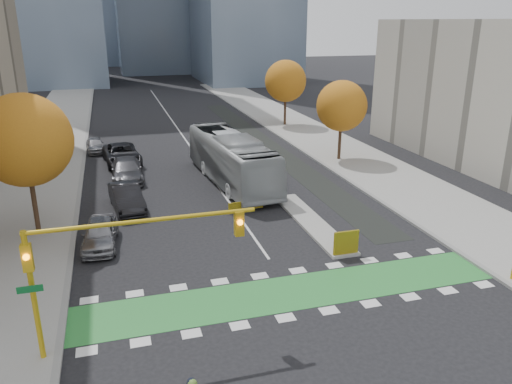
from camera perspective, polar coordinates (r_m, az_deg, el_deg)
ground at (r=22.36m, az=5.52°, el=-13.20°), size 300.00×300.00×0.00m
sidewalk_west at (r=39.78m, az=-24.46°, el=-0.02°), size 7.00×120.00×0.15m
sidewalk_east at (r=44.46m, az=12.28°, el=3.16°), size 7.00×120.00×0.15m
curb_west at (r=39.39m, az=-19.45°, el=0.44°), size 0.30×120.00×0.16m
curb_east at (r=42.93m, az=8.15°, el=2.85°), size 0.30×120.00×0.16m
bike_crossing at (r=23.55m, az=4.16°, el=-11.34°), size 20.00×3.00×0.01m
centre_line at (r=59.15m, az=-8.95°, el=7.19°), size 0.15×70.00×0.01m
bike_lane_paint at (r=51.13m, az=0.98°, el=5.57°), size 2.50×50.00×0.01m
median_island at (r=31.11m, az=6.30°, el=-3.41°), size 1.60×10.00×0.16m
hazard_board at (r=26.84m, az=10.25°, el=-5.71°), size 1.40×0.12×1.30m
tree_west at (r=30.50m, az=-24.91°, el=5.38°), size 5.20×5.20×8.22m
tree_east_near at (r=44.50m, az=9.76°, el=9.66°), size 4.40×4.40×7.08m
tree_east_far at (r=59.28m, az=3.40°, el=12.54°), size 4.80×4.80×7.65m
traffic_signal_west at (r=18.71m, az=-16.81°, el=-6.68°), size 8.53×0.56×5.20m
bus at (r=38.26m, az=-2.82°, el=3.82°), size 4.44×13.73×3.76m
parked_car_a at (r=28.90m, az=-17.42°, el=-4.55°), size 2.17×4.63×1.53m
parked_car_b at (r=34.00m, az=-14.58°, el=-0.58°), size 2.38×5.29×1.68m
parked_car_c at (r=40.24m, az=-14.54°, el=2.44°), size 2.37×5.71×1.65m
parked_car_d at (r=45.06m, az=-15.09°, el=4.18°), size 3.45×6.41×1.71m
parked_car_e at (r=49.99m, az=-17.89°, el=5.13°), size 1.99×4.12×1.36m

